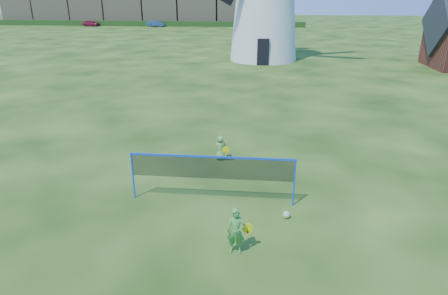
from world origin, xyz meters
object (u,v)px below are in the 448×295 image
play_ball (286,215)px  player_boy (221,148)px  car_left (91,23)px  badminton_net (212,168)px  player_girl (236,231)px  car_right (156,24)px

play_ball → player_boy: bearing=120.0°
player_boy → car_left: bearing=-77.0°
badminton_net → play_ball: (2.27, -0.76, -1.03)m
badminton_net → player_boy: bearing=91.5°
play_ball → badminton_net: bearing=161.5°
play_ball → car_left: 74.40m
player_girl → car_right: (-20.10, 68.10, -0.05)m
player_boy → car_right: size_ratio=0.28×
player_boy → car_left: size_ratio=0.29×
badminton_net → car_left: size_ratio=1.49×
player_girl → car_right: bearing=113.6°
badminton_net → play_ball: 2.60m
player_girl → car_right: size_ratio=0.36×
badminton_net → player_girl: 2.72m
player_boy → play_ball: player_boy is taller
play_ball → car_left: (-34.19, 66.08, 0.47)m
car_left → car_right: (12.74, 0.27, -0.01)m
play_ball → car_right: (-21.45, 66.35, 0.46)m
player_boy → play_ball: size_ratio=4.42×
player_boy → car_right: 65.14m
car_left → badminton_net: bearing=-143.0°
car_right → play_ball: bearing=-163.4°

